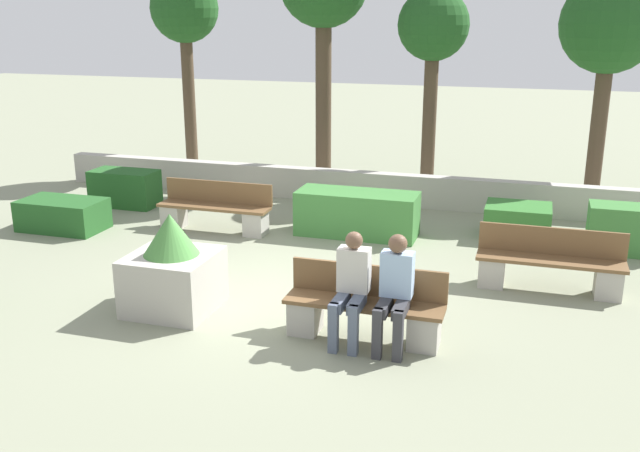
{
  "coord_description": "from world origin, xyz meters",
  "views": [
    {
      "loc": [
        3.31,
        -8.82,
        3.85
      ],
      "look_at": [
        0.44,
        0.5,
        0.9
      ],
      "focal_mm": 40.0,
      "sensor_mm": 36.0,
      "label": 1
    }
  ],
  "objects_px": {
    "tree_leftmost": "(185,15)",
    "tree_rightmost": "(610,28)",
    "person_seated_man": "(351,283)",
    "tree_center_right": "(433,32)",
    "person_seated_woman": "(395,287)",
    "bench_left_side": "(550,267)",
    "bench_right_side": "(215,212)",
    "bench_front": "(364,311)",
    "planter_corner_left": "(173,270)"
  },
  "relations": [
    {
      "from": "person_seated_man",
      "to": "tree_leftmost",
      "type": "relative_size",
      "value": 0.29
    },
    {
      "from": "bench_left_side",
      "to": "planter_corner_left",
      "type": "height_order",
      "value": "planter_corner_left"
    },
    {
      "from": "tree_leftmost",
      "to": "tree_center_right",
      "type": "bearing_deg",
      "value": -3.4
    },
    {
      "from": "bench_front",
      "to": "tree_center_right",
      "type": "height_order",
      "value": "tree_center_right"
    },
    {
      "from": "bench_right_side",
      "to": "tree_rightmost",
      "type": "height_order",
      "value": "tree_rightmost"
    },
    {
      "from": "bench_front",
      "to": "person_seated_man",
      "type": "height_order",
      "value": "person_seated_man"
    },
    {
      "from": "tree_leftmost",
      "to": "tree_rightmost",
      "type": "height_order",
      "value": "tree_leftmost"
    },
    {
      "from": "planter_corner_left",
      "to": "tree_leftmost",
      "type": "height_order",
      "value": "tree_leftmost"
    },
    {
      "from": "person_seated_woman",
      "to": "tree_center_right",
      "type": "height_order",
      "value": "tree_center_right"
    },
    {
      "from": "person_seated_woman",
      "to": "tree_leftmost",
      "type": "xyz_separation_m",
      "value": [
        -6.67,
        7.98,
        2.99
      ]
    },
    {
      "from": "person_seated_man",
      "to": "person_seated_woman",
      "type": "relative_size",
      "value": 0.99
    },
    {
      "from": "person_seated_man",
      "to": "tree_leftmost",
      "type": "distance_m",
      "value": 10.51
    },
    {
      "from": "bench_front",
      "to": "planter_corner_left",
      "type": "distance_m",
      "value": 2.66
    },
    {
      "from": "bench_front",
      "to": "tree_center_right",
      "type": "distance_m",
      "value": 8.11
    },
    {
      "from": "bench_left_side",
      "to": "person_seated_man",
      "type": "bearing_deg",
      "value": -144.98
    },
    {
      "from": "planter_corner_left",
      "to": "tree_rightmost",
      "type": "height_order",
      "value": "tree_rightmost"
    },
    {
      "from": "person_seated_man",
      "to": "tree_center_right",
      "type": "relative_size",
      "value": 0.31
    },
    {
      "from": "bench_front",
      "to": "tree_rightmost",
      "type": "bearing_deg",
      "value": 69.08
    },
    {
      "from": "bench_front",
      "to": "tree_rightmost",
      "type": "height_order",
      "value": "tree_rightmost"
    },
    {
      "from": "planter_corner_left",
      "to": "bench_left_side",
      "type": "bearing_deg",
      "value": 24.48
    },
    {
      "from": "bench_right_side",
      "to": "tree_center_right",
      "type": "relative_size",
      "value": 0.48
    },
    {
      "from": "bench_front",
      "to": "tree_rightmost",
      "type": "xyz_separation_m",
      "value": [
        3.02,
        7.9,
        3.17
      ]
    },
    {
      "from": "person_seated_man",
      "to": "tree_center_right",
      "type": "bearing_deg",
      "value": 92.11
    },
    {
      "from": "tree_rightmost",
      "to": "tree_leftmost",
      "type": "bearing_deg",
      "value": -179.62
    },
    {
      "from": "person_seated_woman",
      "to": "bench_front",
      "type": "bearing_deg",
      "value": 160.38
    },
    {
      "from": "bench_right_side",
      "to": "tree_center_right",
      "type": "distance_m",
      "value": 5.96
    },
    {
      "from": "bench_left_side",
      "to": "bench_right_side",
      "type": "xyz_separation_m",
      "value": [
        -5.82,
        1.25,
        0.0
      ]
    },
    {
      "from": "bench_right_side",
      "to": "person_seated_woman",
      "type": "relative_size",
      "value": 1.52
    },
    {
      "from": "bench_left_side",
      "to": "tree_leftmost",
      "type": "distance_m",
      "value": 10.66
    },
    {
      "from": "person_seated_man",
      "to": "bench_right_side",
      "type": "bearing_deg",
      "value": 133.66
    },
    {
      "from": "bench_front",
      "to": "person_seated_woman",
      "type": "height_order",
      "value": "person_seated_woman"
    },
    {
      "from": "bench_right_side",
      "to": "tree_leftmost",
      "type": "xyz_separation_m",
      "value": [
        -2.62,
        4.29,
        3.41
      ]
    },
    {
      "from": "bench_left_side",
      "to": "person_seated_man",
      "type": "distance_m",
      "value": 3.37
    },
    {
      "from": "person_seated_man",
      "to": "tree_leftmost",
      "type": "bearing_deg",
      "value": 127.6
    },
    {
      "from": "bench_right_side",
      "to": "tree_rightmost",
      "type": "distance_m",
      "value": 8.58
    },
    {
      "from": "bench_front",
      "to": "tree_center_right",
      "type": "xyz_separation_m",
      "value": [
        -0.41,
        7.49,
        3.08
      ]
    },
    {
      "from": "tree_center_right",
      "to": "tree_rightmost",
      "type": "bearing_deg",
      "value": 6.81
    },
    {
      "from": "bench_left_side",
      "to": "person_seated_woman",
      "type": "distance_m",
      "value": 3.04
    },
    {
      "from": "bench_front",
      "to": "person_seated_woman",
      "type": "relative_size",
      "value": 1.42
    },
    {
      "from": "bench_front",
      "to": "planter_corner_left",
      "type": "xyz_separation_m",
      "value": [
        -2.65,
        0.11,
        0.2
      ]
    },
    {
      "from": "person_seated_man",
      "to": "tree_center_right",
      "type": "xyz_separation_m",
      "value": [
        -0.28,
        7.63,
        2.67
      ]
    },
    {
      "from": "planter_corner_left",
      "to": "bench_front",
      "type": "bearing_deg",
      "value": -2.42
    },
    {
      "from": "tree_leftmost",
      "to": "tree_center_right",
      "type": "xyz_separation_m",
      "value": [
        5.87,
        -0.35,
        -0.34
      ]
    },
    {
      "from": "bench_right_side",
      "to": "tree_center_right",
      "type": "xyz_separation_m",
      "value": [
        3.24,
        3.94,
        3.07
      ]
    },
    {
      "from": "bench_left_side",
      "to": "bench_right_side",
      "type": "distance_m",
      "value": 5.95
    },
    {
      "from": "tree_leftmost",
      "to": "tree_rightmost",
      "type": "xyz_separation_m",
      "value": [
        9.3,
        0.06,
        -0.24
      ]
    },
    {
      "from": "bench_left_side",
      "to": "bench_right_side",
      "type": "height_order",
      "value": "same"
    },
    {
      "from": "person_seated_man",
      "to": "planter_corner_left",
      "type": "bearing_deg",
      "value": 174.23
    },
    {
      "from": "bench_right_side",
      "to": "planter_corner_left",
      "type": "relative_size",
      "value": 1.57
    },
    {
      "from": "person_seated_woman",
      "to": "tree_rightmost",
      "type": "bearing_deg",
      "value": 71.89
    }
  ]
}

